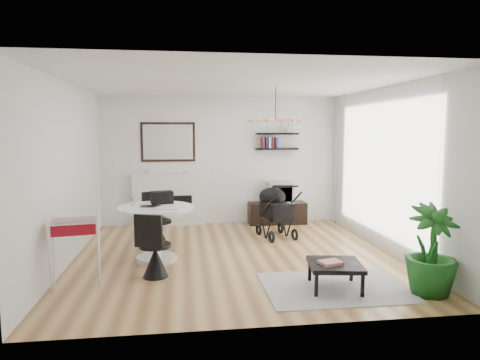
{
  "coord_description": "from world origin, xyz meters",
  "views": [
    {
      "loc": [
        -0.8,
        -6.56,
        1.97
      ],
      "look_at": [
        0.13,
        0.4,
        1.17
      ],
      "focal_mm": 32.0,
      "sensor_mm": 36.0,
      "label": 1
    }
  ],
  "objects": [
    {
      "name": "pendant_lamp",
      "position": [
        0.7,
        0.3,
        2.15
      ],
      "size": [
        0.9,
        0.9,
        0.1
      ],
      "primitive_type": null,
      "color": "tan",
      "rests_on": "ceiling"
    },
    {
      "name": "tv_console",
      "position": [
        1.19,
        2.28,
        0.23
      ],
      "size": [
        1.22,
        0.43,
        0.46
      ],
      "primitive_type": "cube",
      "color": "black",
      "rests_on": "floor"
    },
    {
      "name": "wall_right",
      "position": [
        2.5,
        0.0,
        1.35
      ],
      "size": [
        0.0,
        5.0,
        5.0
      ],
      "primitive_type": "plane",
      "rotation": [
        1.57,
        0.0,
        -1.57
      ],
      "color": "white",
      "rests_on": "floor"
    },
    {
      "name": "newspaper",
      "position": [
        -1.03,
        -0.21,
        0.84
      ],
      "size": [
        0.39,
        0.34,
        0.01
      ],
      "primitive_type": "cube",
      "rotation": [
        0.0,
        0.0,
        -0.18
      ],
      "color": "silver",
      "rests_on": "dining_table"
    },
    {
      "name": "drinking_glass",
      "position": [
        -1.57,
        0.1,
        0.89
      ],
      "size": [
        0.07,
        0.07,
        0.11
      ],
      "primitive_type": "cylinder",
      "color": "white",
      "rests_on": "dining_table"
    },
    {
      "name": "floor",
      "position": [
        0.0,
        0.0,
        0.0
      ],
      "size": [
        5.0,
        5.0,
        0.0
      ],
      "primitive_type": "plane",
      "color": "olive",
      "rests_on": "ground"
    },
    {
      "name": "coffee_table",
      "position": [
        1.07,
        -1.58,
        0.3
      ],
      "size": [
        0.73,
        0.73,
        0.33
      ],
      "rotation": [
        0.0,
        0.0,
        -0.15
      ],
      "color": "black",
      "rests_on": "rug"
    },
    {
      "name": "magazines",
      "position": [
        0.99,
        -1.62,
        0.36
      ],
      "size": [
        0.31,
        0.27,
        0.04
      ],
      "primitive_type": "cube",
      "rotation": [
        0.0,
        0.0,
        0.28
      ],
      "color": "#D2343F",
      "rests_on": "coffee_table"
    },
    {
      "name": "fireplace",
      "position": [
        -1.1,
        2.42,
        0.69
      ],
      "size": [
        1.5,
        0.17,
        2.16
      ],
      "color": "white",
      "rests_on": "floor"
    },
    {
      "name": "crt_tv",
      "position": [
        1.25,
        2.27,
        0.68
      ],
      "size": [
        0.51,
        0.44,
        0.44
      ],
      "color": "#ABAAAC",
      "rests_on": "tv_console"
    },
    {
      "name": "sheer_curtain",
      "position": [
        2.4,
        0.2,
        1.35
      ],
      "size": [
        0.04,
        3.6,
        2.6
      ],
      "primitive_type": "cube",
      "color": "white",
      "rests_on": "wall_right"
    },
    {
      "name": "rug",
      "position": [
        1.08,
        -1.53,
        0.01
      ],
      "size": [
        1.78,
        1.29,
        0.01
      ],
      "primitive_type": "cube",
      "color": "#A6A6A6",
      "rests_on": "floor"
    },
    {
      "name": "dining_table",
      "position": [
        -1.22,
        -0.07,
        0.55
      ],
      "size": [
        1.15,
        1.15,
        0.84
      ],
      "color": "white",
      "rests_on": "floor"
    },
    {
      "name": "chair_near",
      "position": [
        -1.2,
        -0.84,
        0.28
      ],
      "size": [
        0.47,
        0.48,
        0.9
      ],
      "rotation": [
        0.0,
        0.0,
        2.77
      ],
      "color": "black",
      "rests_on": "floor"
    },
    {
      "name": "shelf_upper",
      "position": [
        1.19,
        2.37,
        1.92
      ],
      "size": [
        0.9,
        0.25,
        0.04
      ],
      "primitive_type": "cube",
      "color": "black",
      "rests_on": "wall_back"
    },
    {
      "name": "laptop",
      "position": [
        -1.29,
        -0.13,
        0.85
      ],
      "size": [
        0.31,
        0.2,
        0.02
      ],
      "primitive_type": "imported",
      "rotation": [
        0.0,
        0.0,
        0.03
      ],
      "color": "black",
      "rests_on": "dining_table"
    },
    {
      "name": "shelf_lower",
      "position": [
        1.19,
        2.37,
        1.6
      ],
      "size": [
        0.9,
        0.25,
        0.04
      ],
      "primitive_type": "cube",
      "color": "black",
      "rests_on": "wall_back"
    },
    {
      "name": "ceiling",
      "position": [
        0.0,
        0.0,
        2.7
      ],
      "size": [
        5.0,
        5.0,
        0.0
      ],
      "primitive_type": "plane",
      "color": "white",
      "rests_on": "wall_back"
    },
    {
      "name": "drying_rack",
      "position": [
        -2.15,
        -1.11,
        0.47
      ],
      "size": [
        0.67,
        0.64,
        0.89
      ],
      "rotation": [
        0.0,
        0.0,
        0.17
      ],
      "color": "white",
      "rests_on": "floor"
    },
    {
      "name": "wall_back",
      "position": [
        0.0,
        2.5,
        1.35
      ],
      "size": [
        5.0,
        0.0,
        5.0
      ],
      "primitive_type": "plane",
      "rotation": [
        1.57,
        0.0,
        0.0
      ],
      "color": "white",
      "rests_on": "floor"
    },
    {
      "name": "wall_left",
      "position": [
        -2.5,
        0.0,
        1.35
      ],
      "size": [
        0.0,
        5.0,
        5.0
      ],
      "primitive_type": "plane",
      "rotation": [
        1.57,
        0.0,
        1.57
      ],
      "color": "white",
      "rests_on": "floor"
    },
    {
      "name": "stroller",
      "position": [
        0.9,
        1.16,
        0.44
      ],
      "size": [
        0.69,
        0.91,
        1.03
      ],
      "rotation": [
        0.0,
        0.0,
        0.22
      ],
      "color": "black",
      "rests_on": "floor"
    },
    {
      "name": "potted_plant",
      "position": [
        2.15,
        -1.89,
        0.55
      ],
      "size": [
        0.7,
        0.7,
        1.1
      ],
      "primitive_type": "imported",
      "rotation": [
        0.0,
        0.0,
        0.14
      ],
      "color": "#195719",
      "rests_on": "floor"
    },
    {
      "name": "black_bag",
      "position": [
        -1.13,
        0.2,
        0.94
      ],
      "size": [
        0.37,
        0.28,
        0.2
      ],
      "primitive_type": "cube",
      "rotation": [
        0.0,
        0.0,
        0.29
      ],
      "color": "black",
      "rests_on": "dining_table"
    },
    {
      "name": "chair_far",
      "position": [
        -1.24,
        0.64,
        0.3
      ],
      "size": [
        0.5,
        0.51,
        0.95
      ],
      "rotation": [
        0.0,
        0.0,
        0.38
      ],
      "color": "black",
      "rests_on": "floor"
    }
  ]
}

